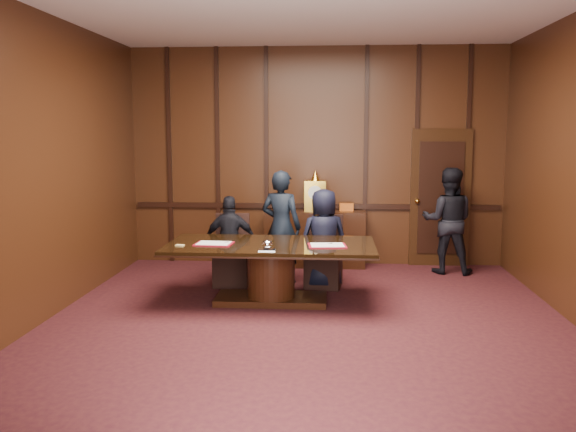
% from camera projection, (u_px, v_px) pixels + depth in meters
% --- Properties ---
extents(room, '(7.00, 7.04, 3.50)m').
position_uv_depth(room, '(313.00, 172.00, 6.52)').
color(room, black).
rests_on(room, ground).
extents(sideboard, '(1.60, 0.45, 1.54)m').
position_uv_depth(sideboard, '(315.00, 236.00, 9.79)').
color(sideboard, black).
rests_on(sideboard, ground).
extents(conference_table, '(2.62, 1.32, 0.76)m').
position_uv_depth(conference_table, '(271.00, 263.00, 7.68)').
color(conference_table, black).
rests_on(conference_table, ground).
extents(folder_left, '(0.48, 0.36, 0.02)m').
position_uv_depth(folder_left, '(214.00, 244.00, 7.60)').
color(folder_left, maroon).
rests_on(folder_left, conference_table).
extents(folder_right, '(0.49, 0.38, 0.02)m').
position_uv_depth(folder_right, '(327.00, 245.00, 7.48)').
color(folder_right, maroon).
rests_on(folder_right, conference_table).
extents(inkstand, '(0.20, 0.14, 0.12)m').
position_uv_depth(inkstand, '(267.00, 246.00, 7.20)').
color(inkstand, white).
rests_on(inkstand, conference_table).
extents(notepad, '(0.11, 0.08, 0.01)m').
position_uv_depth(notepad, '(180.00, 245.00, 7.49)').
color(notepad, '#DCB76C').
rests_on(notepad, conference_table).
extents(chair_left, '(0.50, 0.50, 0.99)m').
position_uv_depth(chair_left, '(232.00, 264.00, 8.63)').
color(chair_left, black).
rests_on(chair_left, ground).
extents(chair_right, '(0.54, 0.54, 0.99)m').
position_uv_depth(chair_right, '(324.00, 265.00, 8.53)').
color(chair_right, black).
rests_on(chair_right, ground).
extents(signatory_left, '(0.76, 0.35, 1.27)m').
position_uv_depth(signatory_left, '(231.00, 241.00, 8.50)').
color(signatory_left, black).
rests_on(signatory_left, ground).
extents(signatory_right, '(0.77, 0.61, 1.38)m').
position_uv_depth(signatory_right, '(324.00, 239.00, 8.40)').
color(signatory_right, black).
rests_on(signatory_right, ground).
extents(witness_left, '(0.68, 0.55, 1.62)m').
position_uv_depth(witness_left, '(281.00, 227.00, 8.69)').
color(witness_left, black).
rests_on(witness_left, ground).
extents(witness_right, '(0.88, 0.74, 1.62)m').
position_uv_depth(witness_right, '(448.00, 221.00, 9.28)').
color(witness_right, black).
rests_on(witness_right, ground).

